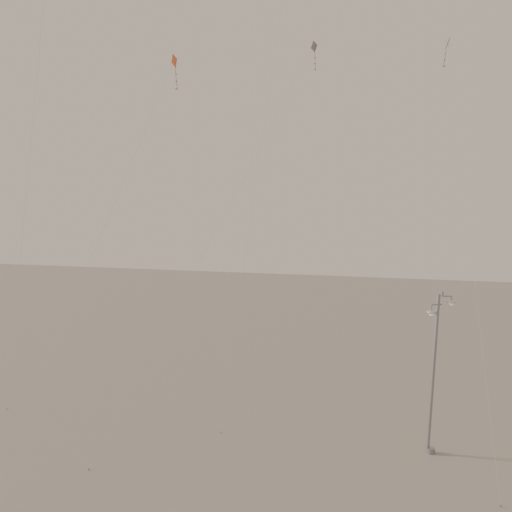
# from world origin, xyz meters

# --- Properties ---
(ground) EXTENTS (160.00, 160.00, 0.00)m
(ground) POSITION_xyz_m (0.00, 0.00, 0.00)
(ground) COLOR gray
(ground) RESTS_ON ground
(street_lamp) EXTENTS (1.54, 0.92, 9.09)m
(street_lamp) POSITION_xyz_m (11.39, 5.68, 4.85)
(street_lamp) COLOR #9A9CA2
(street_lamp) RESTS_ON ground
(kite_1) EXTENTS (8.96, 16.60, 25.28)m
(kite_1) POSITION_xyz_m (0.55, 10.63, 18.33)
(kite_1) COLOR #36322D
(kite_1) RESTS_ON ground
(kite_3) EXTENTS (5.01, 11.20, 22.43)m
(kite_3) POSITION_xyz_m (-4.70, 2.34, 16.63)
(kite_3) COLOR maroon
(kite_3) RESTS_ON ground
(kite_4) EXTENTS (2.89, 8.93, 23.36)m
(kite_4) POSITION_xyz_m (12.35, 7.00, 16.87)
(kite_4) COLOR #36322D
(kite_4) RESTS_ON ground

